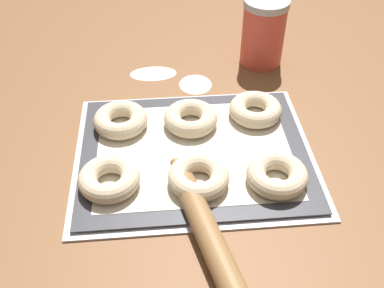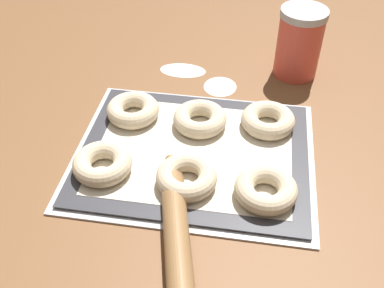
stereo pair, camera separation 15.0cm
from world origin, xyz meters
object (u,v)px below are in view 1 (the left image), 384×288
(bagel_front_right, at_px, (277,175))
(rolling_pin, at_px, (218,257))
(bagel_front_left, at_px, (109,179))
(bagel_back_center, at_px, (190,118))
(bagel_back_right, at_px, (255,109))
(flour_canister, at_px, (263,32))
(baking_tray, at_px, (192,153))
(bagel_front_center, at_px, (201,177))
(bagel_back_left, at_px, (121,120))

(bagel_front_right, height_order, rolling_pin, bagel_front_right)
(bagel_front_left, bearing_deg, bagel_front_right, -3.27)
(bagel_back_center, bearing_deg, bagel_back_right, 7.11)
(bagel_front_right, height_order, bagel_back_center, same)
(flour_canister, bearing_deg, rolling_pin, -107.58)
(baking_tray, xyz_separation_m, flour_canister, (0.20, 0.32, 0.08))
(bagel_front_center, height_order, bagel_back_center, same)
(bagel_front_center, distance_m, bagel_back_right, 0.22)
(bagel_back_left, distance_m, rolling_pin, 0.36)
(bagel_back_center, xyz_separation_m, rolling_pin, (0.02, -0.32, -0.01))
(bagel_front_left, bearing_deg, baking_tray, 26.91)
(bagel_front_center, xyz_separation_m, bagel_back_right, (0.13, 0.18, 0.00))
(bagel_front_left, height_order, bagel_front_right, same)
(bagel_back_left, height_order, rolling_pin, bagel_back_left)
(bagel_front_right, bearing_deg, bagel_back_left, 147.41)
(baking_tray, relative_size, flour_canister, 2.82)
(baking_tray, relative_size, bagel_back_left, 4.21)
(baking_tray, relative_size, bagel_front_left, 4.21)
(bagel_front_left, xyz_separation_m, bagel_front_center, (0.16, -0.01, 0.00))
(rolling_pin, bearing_deg, bagel_back_left, 115.12)
(bagel_front_center, distance_m, rolling_pin, 0.16)
(bagel_front_right, xyz_separation_m, rolling_pin, (-0.12, -0.15, -0.01))
(bagel_back_left, height_order, flour_canister, flour_canister)
(flour_canister, bearing_deg, bagel_front_right, -97.63)
(bagel_back_left, distance_m, bagel_back_right, 0.27)
(flour_canister, bearing_deg, bagel_back_left, -144.69)
(bagel_front_right, distance_m, bagel_back_left, 0.33)
(bagel_back_left, height_order, bagel_back_right, same)
(bagel_front_left, relative_size, bagel_back_right, 1.00)
(bagel_front_right, relative_size, flour_canister, 0.67)
(bagel_front_center, height_order, bagel_back_right, same)
(bagel_front_right, distance_m, bagel_back_center, 0.22)
(bagel_front_right, distance_m, rolling_pin, 0.19)
(bagel_back_right, height_order, rolling_pin, bagel_back_right)
(bagel_back_left, height_order, bagel_back_center, same)
(baking_tray, bearing_deg, bagel_front_center, -84.52)
(baking_tray, xyz_separation_m, bagel_back_left, (-0.14, 0.08, 0.02))
(bagel_back_left, distance_m, flour_canister, 0.41)
(bagel_front_left, bearing_deg, rolling_pin, -44.85)
(bagel_front_right, distance_m, flour_canister, 0.42)
(bagel_front_right, xyz_separation_m, bagel_back_center, (-0.14, 0.17, 0.00))
(bagel_front_left, relative_size, bagel_back_left, 1.00)
(bagel_front_left, bearing_deg, bagel_back_right, 30.48)
(bagel_front_center, xyz_separation_m, flour_canister, (0.19, 0.40, 0.05))
(bagel_front_left, height_order, flour_canister, flour_canister)
(bagel_back_center, bearing_deg, rolling_pin, -87.19)
(flour_canister, distance_m, rolling_pin, 0.59)
(baking_tray, bearing_deg, bagel_back_right, 34.08)
(bagel_front_center, xyz_separation_m, bagel_back_center, (-0.01, 0.16, 0.00))
(baking_tray, xyz_separation_m, bagel_front_center, (0.01, -0.09, 0.02))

